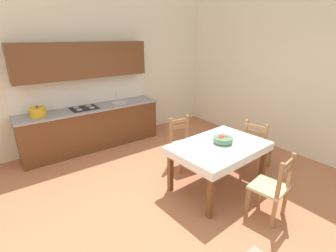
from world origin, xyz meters
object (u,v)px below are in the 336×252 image
at_px(kitchen_cabinetry, 90,109).
at_px(dining_chair_camera_side, 272,188).
at_px(dining_table, 219,151).
at_px(dining_chair_window_side, 257,146).
at_px(dining_chair_kitchen_side, 183,144).
at_px(fruit_bowl, 223,139).

distance_m(kitchen_cabinetry, dining_chair_camera_side, 3.79).
xyz_separation_m(dining_table, dining_chair_window_side, (1.03, 0.01, -0.19)).
distance_m(dining_chair_kitchen_side, fruit_bowl, 0.94).
xyz_separation_m(kitchen_cabinetry, dining_chair_camera_side, (1.06, -3.62, -0.41)).
distance_m(kitchen_cabinetry, dining_table, 2.91).
bearing_deg(dining_chair_camera_side, kitchen_cabinetry, 106.38).
relative_size(dining_chair_camera_side, fruit_bowl, 3.10).
height_order(dining_chair_window_side, fruit_bowl, dining_chair_window_side).
height_order(dining_chair_camera_side, fruit_bowl, dining_chair_camera_side).
distance_m(kitchen_cabinetry, fruit_bowl, 2.93).
bearing_deg(dining_table, fruit_bowl, 7.43).
height_order(kitchen_cabinetry, fruit_bowl, kitchen_cabinetry).
height_order(dining_table, dining_chair_window_side, dining_chair_window_side).
bearing_deg(dining_table, kitchen_cabinetry, 110.32).
bearing_deg(kitchen_cabinetry, dining_chair_kitchen_side, -61.34).
relative_size(dining_table, dining_chair_camera_side, 1.62).
xyz_separation_m(dining_chair_camera_side, fruit_bowl, (0.03, 0.90, 0.37)).
bearing_deg(dining_chair_kitchen_side, fruit_bowl, -84.64).
xyz_separation_m(dining_chair_kitchen_side, dining_chair_window_side, (1.03, -0.86, 0.00)).
bearing_deg(dining_chair_kitchen_side, dining_chair_camera_side, -88.37).
relative_size(dining_chair_kitchen_side, dining_chair_window_side, 1.00).
xyz_separation_m(dining_chair_kitchen_side, fruit_bowl, (0.08, -0.86, 0.37)).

